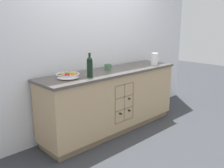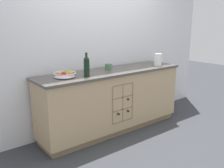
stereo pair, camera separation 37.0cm
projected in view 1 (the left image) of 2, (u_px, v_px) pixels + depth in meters
name	position (u px, v px, depth m)	size (l,w,h in m)	color
ground_plane	(112.00, 129.00, 3.89)	(14.00, 14.00, 0.00)	#383A3F
back_wall	(96.00, 45.00, 3.82)	(4.68, 0.06, 2.55)	white
kitchen_island	(112.00, 100.00, 3.77)	(2.32, 0.62, 0.93)	#8B7354
fruit_bowl	(68.00, 75.00, 3.15)	(0.30, 0.30, 0.08)	silver
white_pitcher	(155.00, 59.00, 4.10)	(0.18, 0.12, 0.20)	white
ceramic_mug	(108.00, 67.00, 3.70)	(0.13, 0.09, 0.09)	#4C7A56
standing_wine_bottle	(90.00, 66.00, 3.20)	(0.08, 0.08, 0.31)	black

